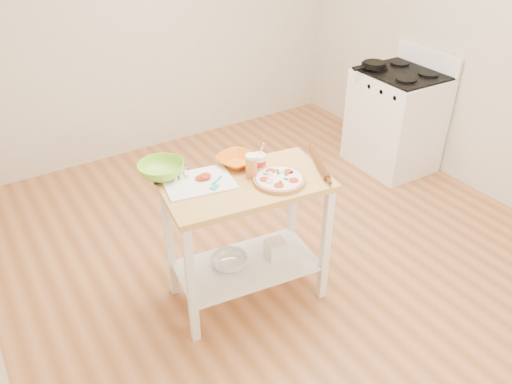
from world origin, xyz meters
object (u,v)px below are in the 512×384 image
at_px(knife, 167,177).
at_px(rolling_pin, 319,164).
at_px(spatula, 216,183).
at_px(skillet, 374,65).
at_px(pizza, 279,179).
at_px(prep_island, 247,218).
at_px(shelf_glass_bowl, 229,261).
at_px(shelf_bin, 276,249).
at_px(orange_bowl, 237,160).
at_px(green_bowl, 161,170).
at_px(beer_pint, 251,166).
at_px(cutting_board, 198,182).
at_px(gas_stove, 395,120).
at_px(yogurt_tub, 259,162).

xyz_separation_m(knife, rolling_pin, (0.86, -0.37, 0.00)).
distance_m(spatula, rolling_pin, 0.67).
relative_size(skillet, spatula, 2.85).
relative_size(pizza, rolling_pin, 0.86).
xyz_separation_m(prep_island, shelf_glass_bowl, (-0.11, 0.05, -0.34)).
bearing_deg(pizza, shelf_glass_bowl, 150.87).
height_order(knife, shelf_glass_bowl, knife).
bearing_deg(shelf_bin, orange_bowl, 120.61).
xyz_separation_m(green_bowl, shelf_glass_bowl, (0.29, -0.28, -0.65)).
bearing_deg(spatula, shelf_bin, -44.44).
height_order(beer_pint, rolling_pin, beer_pint).
xyz_separation_m(knife, green_bowl, (-0.01, 0.06, 0.03)).
relative_size(knife, rolling_pin, 0.72).
xyz_separation_m(cutting_board, orange_bowl, (0.31, 0.06, 0.02)).
xyz_separation_m(pizza, spatula, (-0.34, 0.16, 0.00)).
distance_m(spatula, knife, 0.30).
relative_size(prep_island, skillet, 2.89).
relative_size(prep_island, green_bowl, 3.78).
height_order(orange_bowl, beer_pint, beer_pint).
bearing_deg(shelf_bin, gas_stove, 22.98).
xyz_separation_m(orange_bowl, yogurt_tub, (0.08, -0.13, 0.02)).
xyz_separation_m(beer_pint, shelf_bin, (0.15, -0.07, -0.65)).
height_order(skillet, shelf_bin, skillet).
relative_size(prep_island, spatula, 8.26).
relative_size(yogurt_tub, shelf_glass_bowl, 0.79).
xyz_separation_m(gas_stove, cutting_board, (-2.40, -0.65, 0.43)).
xyz_separation_m(skillet, knife, (-2.38, -0.73, -0.06)).
distance_m(gas_stove, pizza, 2.22).
bearing_deg(green_bowl, prep_island, -40.05).
relative_size(cutting_board, rolling_pin, 1.23).
distance_m(orange_bowl, yogurt_tub, 0.15).
bearing_deg(skillet, yogurt_tub, -155.23).
xyz_separation_m(spatula, rolling_pin, (0.65, -0.15, 0.01)).
bearing_deg(skillet, cutting_board, -160.81).
height_order(skillet, spatula, skillet).
distance_m(spatula, green_bowl, 0.35).
distance_m(prep_island, green_bowl, 0.60).
xyz_separation_m(knife, orange_bowl, (0.45, -0.06, 0.01)).
bearing_deg(shelf_glass_bowl, pizza, -29.13).
bearing_deg(spatula, cutting_board, 100.01).
bearing_deg(pizza, yogurt_tub, 97.94).
height_order(spatula, orange_bowl, orange_bowl).
distance_m(orange_bowl, rolling_pin, 0.52).
bearing_deg(skillet, rolling_pin, -145.83).
height_order(spatula, beer_pint, beer_pint).
bearing_deg(rolling_pin, knife, 157.00).
distance_m(spatula, shelf_glass_bowl, 0.62).
bearing_deg(shelf_bin, yogurt_tub, 120.63).
height_order(prep_island, gas_stove, gas_stove).
distance_m(pizza, green_bowl, 0.71).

